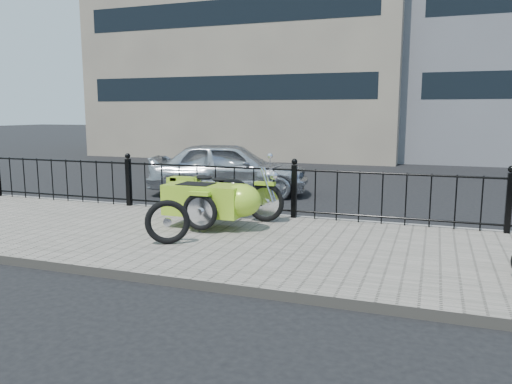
% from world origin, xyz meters
% --- Properties ---
extents(ground, '(120.00, 120.00, 0.00)m').
position_xyz_m(ground, '(0.00, 0.00, 0.00)').
color(ground, black).
rests_on(ground, ground).
extents(sidewalk, '(30.00, 3.80, 0.12)m').
position_xyz_m(sidewalk, '(0.00, -0.50, 0.06)').
color(sidewalk, slate).
rests_on(sidewalk, ground).
extents(curb, '(30.00, 0.10, 0.12)m').
position_xyz_m(curb, '(0.00, 1.44, 0.06)').
color(curb, gray).
rests_on(curb, ground).
extents(iron_fence, '(14.11, 0.11, 1.08)m').
position_xyz_m(iron_fence, '(0.00, 1.30, 0.59)').
color(iron_fence, black).
rests_on(iron_fence, sidewalk).
extents(building_tan, '(14.00, 8.01, 12.00)m').
position_xyz_m(building_tan, '(-6.00, 15.99, 6.00)').
color(building_tan, gray).
rests_on(building_tan, ground).
extents(motorcycle_sidecar, '(2.28, 1.47, 0.98)m').
position_xyz_m(motorcycle_sidecar, '(-1.00, 0.17, 0.59)').
color(motorcycle_sidecar, black).
rests_on(motorcycle_sidecar, sidewalk).
extents(spare_tire, '(0.62, 0.39, 0.65)m').
position_xyz_m(spare_tire, '(-1.23, -1.11, 0.45)').
color(spare_tire, black).
rests_on(spare_tire, sidewalk).
extents(sedan_car, '(4.14, 2.51, 1.32)m').
position_xyz_m(sedan_car, '(-2.38, 3.93, 0.66)').
color(sedan_car, silver).
rests_on(sedan_car, ground).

